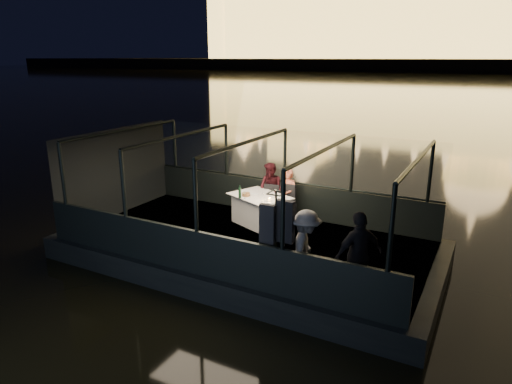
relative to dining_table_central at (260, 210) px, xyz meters
The scene contains 28 objects.
river_water 78.99m from the dining_table_central, 89.84° to the left, with size 500.00×500.00×0.00m, color black.
boat_hull 1.37m from the dining_table_central, 77.56° to the right, with size 8.60×4.40×1.00m, color black.
boat_deck 1.12m from the dining_table_central, 77.56° to the right, with size 8.00×4.00×0.04m, color black.
gunwale_port 1.01m from the dining_table_central, 77.13° to the left, with size 8.00×0.08×0.90m, color black.
gunwale_starboard 3.03m from the dining_table_central, 85.75° to the right, with size 8.00×0.08×0.90m, color black.
cabin_glass_port 1.58m from the dining_table_central, 77.13° to the left, with size 8.00×0.02×1.40m, color #99B2B2, non-canonical shape.
cabin_glass_starboard 3.26m from the dining_table_central, 85.75° to the right, with size 8.00×0.02×1.40m, color #99B2B2, non-canonical shape.
cabin_roof_glass 2.18m from the dining_table_central, 77.56° to the right, with size 8.00×4.00×0.02m, color #99B2B2, non-canonical shape.
end_wall_fore 3.98m from the dining_table_central, 164.92° to the right, with size 0.02×4.00×2.30m, color black, non-canonical shape.
end_wall_aft 4.41m from the dining_table_central, 13.54° to the right, with size 0.02×4.00×2.30m, color black, non-canonical shape.
canopy_ribs 1.29m from the dining_table_central, 77.56° to the right, with size 8.00×4.00×2.30m, color black, non-canonical shape.
embankment 208.98m from the dining_table_central, 89.94° to the left, with size 400.00×140.00×6.00m, color #423D33.
dining_table_central is the anchor object (origin of this frame).
chair_port_left 0.46m from the dining_table_central, 87.62° to the left, with size 0.41×0.41×0.89m, color black.
chair_port_right 0.66m from the dining_table_central, 43.15° to the left, with size 0.45×0.45×0.96m, color black.
coat_stand 3.33m from the dining_table_central, 57.34° to the right, with size 0.52×0.41×1.86m, color black, non-canonical shape.
person_woman_coral 0.93m from the dining_table_central, 57.65° to the left, with size 0.48×0.32×1.33m, color #F07957.
person_man_maroon 0.81m from the dining_table_central, 94.14° to the left, with size 0.69×0.54×1.44m, color #3A1016.
passenger_stripe 3.44m from the dining_table_central, 48.27° to the right, with size 0.97×0.55×1.50m, color silver.
passenger_dark 4.03m from the dining_table_central, 36.98° to the right, with size 0.94×0.39×1.59m, color black.
wine_bottle 0.75m from the dining_table_central, 128.17° to the right, with size 0.07×0.07×0.32m, color #12331C.
bread_basket 0.54m from the dining_table_central, 146.89° to the right, with size 0.20×0.20×0.08m, color brown.
amber_candle 0.67m from the dining_table_central, 36.53° to the right, with size 0.06×0.06×0.08m, color #FFA63F.
plate_near 0.72m from the dining_table_central, 38.01° to the right, with size 0.22×0.22×0.01m, color silver.
plate_far 0.42m from the dining_table_central, behind, with size 0.22×0.22×0.01m, color white.
wine_glass_white 0.66m from the dining_table_central, 115.52° to the right, with size 0.06×0.06×0.18m, color silver, non-canonical shape.
wine_glass_red 0.63m from the dining_table_central, ahead, with size 0.07×0.07×0.21m, color silver, non-canonical shape.
wine_glass_empty 0.70m from the dining_table_central, 54.46° to the right, with size 0.07×0.07×0.20m, color silver, non-canonical shape.
Camera 1 is at (4.83, -8.62, 4.58)m, focal length 32.00 mm.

